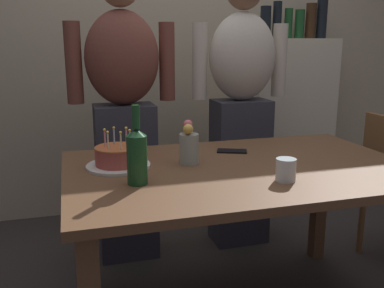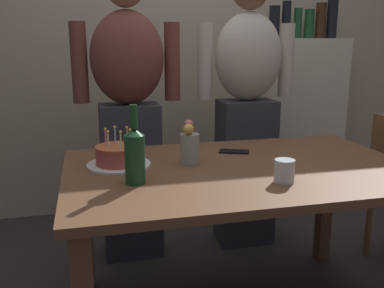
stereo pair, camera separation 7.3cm
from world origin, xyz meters
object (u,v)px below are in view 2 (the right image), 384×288
(birthday_cake, at_px, (119,157))
(flower_vase, at_px, (189,145))
(person_man_bearded, at_px, (129,112))
(wine_bottle, at_px, (135,154))
(person_woman_cardigan, at_px, (247,108))
(water_glass_near, at_px, (284,171))
(cell_phone, at_px, (234,151))

(birthday_cake, relative_size, flower_vase, 1.43)
(flower_vase, distance_m, person_man_bearded, 0.69)
(wine_bottle, height_order, person_woman_cardigan, person_woman_cardigan)
(water_glass_near, height_order, person_woman_cardigan, person_woman_cardigan)
(flower_vase, height_order, person_woman_cardigan, person_woman_cardigan)
(cell_phone, bearing_deg, flower_vase, -129.20)
(water_glass_near, bearing_deg, person_woman_cardigan, 77.18)
(water_glass_near, distance_m, person_man_bearded, 1.11)
(birthday_cake, bearing_deg, water_glass_near, -31.72)
(wine_bottle, xyz_separation_m, cell_phone, (0.52, 0.35, -0.11))
(birthday_cake, relative_size, wine_bottle, 0.91)
(birthday_cake, relative_size, water_glass_near, 3.09)
(birthday_cake, distance_m, person_man_bearded, 0.64)
(birthday_cake, distance_m, cell_phone, 0.58)
(person_man_bearded, bearing_deg, cell_phone, 131.36)
(wine_bottle, bearing_deg, flower_vase, 38.90)
(water_glass_near, relative_size, person_man_bearded, 0.05)
(cell_phone, distance_m, person_man_bearded, 0.70)
(wine_bottle, relative_size, person_woman_cardigan, 0.18)
(flower_vase, relative_size, person_woman_cardigan, 0.12)
(flower_vase, xyz_separation_m, person_man_bearded, (-0.20, 0.66, 0.05))
(cell_phone, xyz_separation_m, person_woman_cardigan, (0.26, 0.52, 0.13))
(wine_bottle, distance_m, flower_vase, 0.34)
(cell_phone, relative_size, person_man_bearded, 0.09)
(person_woman_cardigan, bearing_deg, birthday_cake, 37.07)
(water_glass_near, height_order, person_man_bearded, person_man_bearded)
(birthday_cake, relative_size, cell_phone, 1.92)
(birthday_cake, height_order, person_woman_cardigan, person_woman_cardigan)
(flower_vase, bearing_deg, person_woman_cardigan, 51.64)
(person_man_bearded, bearing_deg, wine_bottle, 85.54)
(water_glass_near, relative_size, person_woman_cardigan, 0.05)
(birthday_cake, distance_m, water_glass_near, 0.71)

